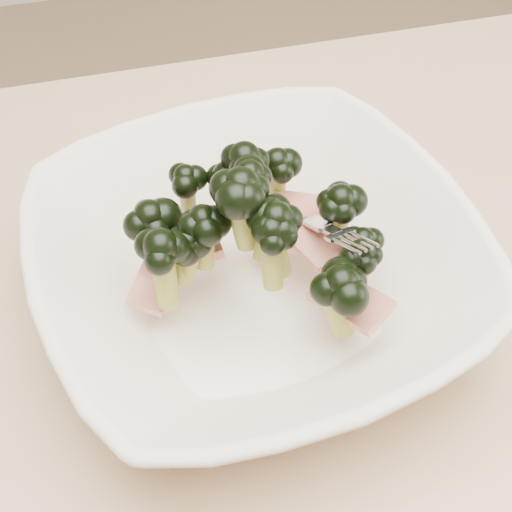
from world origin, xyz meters
name	(u,v)px	position (x,y,z in m)	size (l,w,h in m)	color
dining_table	(330,432)	(0.00, 0.00, 0.65)	(1.20, 0.80, 0.75)	tan
broccoli_dish	(256,262)	(-0.04, 0.07, 0.79)	(0.35, 0.35, 0.14)	#EFE1CA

